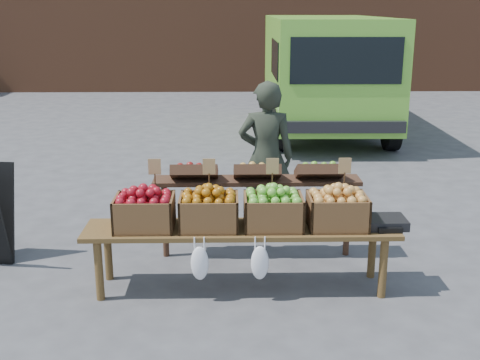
{
  "coord_description": "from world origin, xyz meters",
  "views": [
    {
      "loc": [
        0.73,
        -4.54,
        2.4
      ],
      "look_at": [
        0.84,
        0.81,
        0.85
      ],
      "focal_mm": 45.0,
      "sensor_mm": 36.0,
      "label": 1
    }
  ],
  "objects_px": {
    "delivery_van": "(324,76)",
    "crate_green_apples": "(337,211)",
    "back_table": "(257,206)",
    "weighing_scale": "(386,222)",
    "crate_russet_pears": "(209,212)",
    "crate_golden_apples": "(145,213)",
    "vendor": "(266,157)",
    "crate_red_apples": "(273,212)",
    "display_bench": "(241,258)"
  },
  "relations": [
    {
      "from": "crate_golden_apples",
      "to": "crate_green_apples",
      "type": "distance_m",
      "value": 1.65
    },
    {
      "from": "crate_red_apples",
      "to": "vendor",
      "type": "bearing_deg",
      "value": 88.95
    },
    {
      "from": "crate_golden_apples",
      "to": "crate_green_apples",
      "type": "height_order",
      "value": "same"
    },
    {
      "from": "back_table",
      "to": "crate_golden_apples",
      "type": "distance_m",
      "value": 1.24
    },
    {
      "from": "weighing_scale",
      "to": "vendor",
      "type": "bearing_deg",
      "value": 123.05
    },
    {
      "from": "back_table",
      "to": "weighing_scale",
      "type": "distance_m",
      "value": 1.3
    },
    {
      "from": "delivery_van",
      "to": "vendor",
      "type": "relative_size",
      "value": 2.98
    },
    {
      "from": "delivery_van",
      "to": "vendor",
      "type": "xyz_separation_m",
      "value": [
        -1.45,
        -5.38,
        -0.28
      ]
    },
    {
      "from": "back_table",
      "to": "crate_green_apples",
      "type": "xyz_separation_m",
      "value": [
        0.66,
        -0.72,
        0.19
      ]
    },
    {
      "from": "back_table",
      "to": "crate_red_apples",
      "type": "distance_m",
      "value": 0.75
    },
    {
      "from": "crate_golden_apples",
      "to": "weighing_scale",
      "type": "xyz_separation_m",
      "value": [
        2.07,
        0.0,
        -0.1
      ]
    },
    {
      "from": "back_table",
      "to": "crate_red_apples",
      "type": "height_order",
      "value": "back_table"
    },
    {
      "from": "crate_red_apples",
      "to": "crate_green_apples",
      "type": "distance_m",
      "value": 0.55
    },
    {
      "from": "delivery_van",
      "to": "crate_russet_pears",
      "type": "relative_size",
      "value": 9.87
    },
    {
      "from": "delivery_van",
      "to": "back_table",
      "type": "height_order",
      "value": "delivery_van"
    },
    {
      "from": "crate_green_apples",
      "to": "back_table",
      "type": "bearing_deg",
      "value": 132.41
    },
    {
      "from": "weighing_scale",
      "to": "display_bench",
      "type": "bearing_deg",
      "value": 180.0
    },
    {
      "from": "delivery_van",
      "to": "crate_green_apples",
      "type": "distance_m",
      "value": 6.91
    },
    {
      "from": "back_table",
      "to": "crate_russet_pears",
      "type": "bearing_deg",
      "value": -121.57
    },
    {
      "from": "delivery_van",
      "to": "crate_golden_apples",
      "type": "bearing_deg",
      "value": -109.98
    },
    {
      "from": "back_table",
      "to": "crate_russet_pears",
      "type": "distance_m",
      "value": 0.87
    },
    {
      "from": "crate_golden_apples",
      "to": "crate_red_apples",
      "type": "height_order",
      "value": "same"
    },
    {
      "from": "crate_golden_apples",
      "to": "weighing_scale",
      "type": "relative_size",
      "value": 1.47
    },
    {
      "from": "vendor",
      "to": "crate_golden_apples",
      "type": "relative_size",
      "value": 3.31
    },
    {
      "from": "crate_golden_apples",
      "to": "crate_green_apples",
      "type": "xyz_separation_m",
      "value": [
        1.65,
        0.0,
        0.0
      ]
    },
    {
      "from": "delivery_van",
      "to": "vendor",
      "type": "distance_m",
      "value": 5.58
    },
    {
      "from": "display_bench",
      "to": "weighing_scale",
      "type": "distance_m",
      "value": 1.29
    },
    {
      "from": "delivery_van",
      "to": "vendor",
      "type": "height_order",
      "value": "delivery_van"
    },
    {
      "from": "back_table",
      "to": "crate_red_apples",
      "type": "xyz_separation_m",
      "value": [
        0.11,
        -0.72,
        0.19
      ]
    },
    {
      "from": "vendor",
      "to": "weighing_scale",
      "type": "bearing_deg",
      "value": 126.3
    },
    {
      "from": "vendor",
      "to": "back_table",
      "type": "height_order",
      "value": "vendor"
    },
    {
      "from": "crate_golden_apples",
      "to": "back_table",
      "type": "bearing_deg",
      "value": 35.96
    },
    {
      "from": "back_table",
      "to": "crate_red_apples",
      "type": "bearing_deg",
      "value": -81.5
    },
    {
      "from": "crate_russet_pears",
      "to": "crate_red_apples",
      "type": "distance_m",
      "value": 0.55
    },
    {
      "from": "back_table",
      "to": "crate_green_apples",
      "type": "height_order",
      "value": "back_table"
    },
    {
      "from": "crate_green_apples",
      "to": "weighing_scale",
      "type": "xyz_separation_m",
      "value": [
        0.42,
        0.0,
        -0.1
      ]
    },
    {
      "from": "weighing_scale",
      "to": "crate_green_apples",
      "type": "bearing_deg",
      "value": 180.0
    },
    {
      "from": "back_table",
      "to": "crate_green_apples",
      "type": "bearing_deg",
      "value": -47.59
    },
    {
      "from": "crate_russet_pears",
      "to": "crate_green_apples",
      "type": "height_order",
      "value": "same"
    },
    {
      "from": "vendor",
      "to": "crate_golden_apples",
      "type": "height_order",
      "value": "vendor"
    },
    {
      "from": "vendor",
      "to": "display_bench",
      "type": "distance_m",
      "value": 1.58
    },
    {
      "from": "crate_russet_pears",
      "to": "crate_red_apples",
      "type": "xyz_separation_m",
      "value": [
        0.55,
        0.0,
        0.0
      ]
    },
    {
      "from": "vendor",
      "to": "crate_green_apples",
      "type": "relative_size",
      "value": 3.31
    },
    {
      "from": "vendor",
      "to": "weighing_scale",
      "type": "xyz_separation_m",
      "value": [
        0.95,
        -1.46,
        -0.22
      ]
    },
    {
      "from": "display_bench",
      "to": "crate_green_apples",
      "type": "relative_size",
      "value": 5.4
    },
    {
      "from": "crate_red_apples",
      "to": "weighing_scale",
      "type": "relative_size",
      "value": 1.47
    },
    {
      "from": "crate_russet_pears",
      "to": "crate_green_apples",
      "type": "distance_m",
      "value": 1.1
    },
    {
      "from": "back_table",
      "to": "display_bench",
      "type": "bearing_deg",
      "value": -103.09
    },
    {
      "from": "crate_russet_pears",
      "to": "crate_red_apples",
      "type": "relative_size",
      "value": 1.0
    },
    {
      "from": "display_bench",
      "to": "crate_green_apples",
      "type": "height_order",
      "value": "crate_green_apples"
    }
  ]
}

